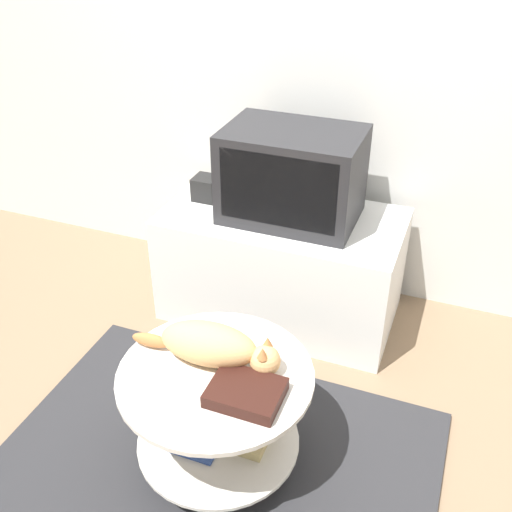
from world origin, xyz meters
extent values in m
plane|color=#7F664C|center=(0.00, 0.00, 0.00)|extent=(12.00, 12.00, 0.00)
cube|color=silver|center=(0.00, 1.39, 1.30)|extent=(8.00, 0.05, 2.60)
cube|color=#28282B|center=(0.00, 0.00, 0.01)|extent=(1.56, 1.19, 0.02)
cube|color=silver|center=(-0.09, 1.02, 0.27)|extent=(1.09, 0.57, 0.53)
cube|color=silver|center=(-0.09, 0.74, 0.32)|extent=(0.49, 0.01, 0.15)
cube|color=#232326|center=(-0.05, 1.03, 0.73)|extent=(0.58, 0.40, 0.40)
cube|color=black|center=(-0.05, 0.84, 0.74)|extent=(0.50, 0.01, 0.31)
cube|color=black|center=(-0.48, 1.05, 0.59)|extent=(0.11, 0.11, 0.11)
cylinder|color=#B2B2B7|center=(0.01, 0.07, 0.03)|extent=(0.27, 0.27, 0.01)
cylinder|color=#B7B7BC|center=(0.01, 0.07, 0.22)|extent=(0.04, 0.04, 0.41)
cylinder|color=beige|center=(0.01, 0.07, 0.12)|extent=(0.58, 0.58, 0.01)
cylinder|color=beige|center=(0.01, 0.07, 0.44)|extent=(0.65, 0.65, 0.02)
cube|color=tan|center=(0.07, 0.10, 0.15)|extent=(0.22, 0.16, 0.04)
cube|color=#2D478C|center=(-0.05, 0.01, 0.14)|extent=(0.17, 0.13, 0.01)
cube|color=black|center=(0.14, 0.00, 0.47)|extent=(0.23, 0.18, 0.05)
ellipsoid|color=tan|center=(-0.03, 0.12, 0.52)|extent=(0.34, 0.18, 0.14)
sphere|color=tan|center=(0.16, 0.13, 0.50)|extent=(0.10, 0.10, 0.10)
cone|color=#B2703D|center=(0.16, 0.16, 0.55)|extent=(0.04, 0.04, 0.04)
cone|color=#B2703D|center=(0.16, 0.10, 0.55)|extent=(0.04, 0.04, 0.04)
ellipsoid|color=#B2703D|center=(-0.25, 0.10, 0.48)|extent=(0.14, 0.05, 0.05)
camera|label=1|loc=(0.66, -1.24, 1.82)|focal=42.00mm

